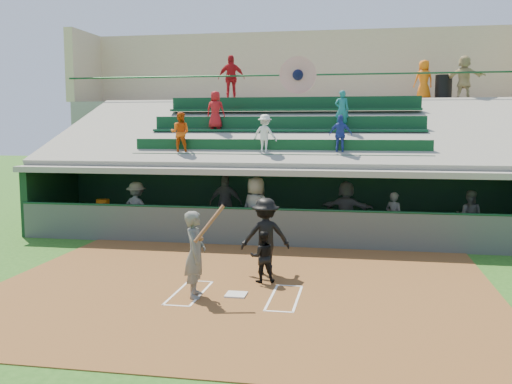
% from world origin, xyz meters
% --- Properties ---
extents(ground, '(100.00, 100.00, 0.00)m').
position_xyz_m(ground, '(0.00, 0.00, 0.00)').
color(ground, '#245517').
rests_on(ground, ground).
extents(dirt_slab, '(11.00, 9.00, 0.02)m').
position_xyz_m(dirt_slab, '(0.00, 0.50, 0.01)').
color(dirt_slab, brown).
rests_on(dirt_slab, ground).
extents(home_plate, '(0.43, 0.43, 0.03)m').
position_xyz_m(home_plate, '(0.00, 0.00, 0.04)').
color(home_plate, silver).
rests_on(home_plate, dirt_slab).
extents(batters_box_chalk, '(2.65, 1.85, 0.01)m').
position_xyz_m(batters_box_chalk, '(0.00, 0.00, 0.02)').
color(batters_box_chalk, white).
rests_on(batters_box_chalk, dirt_slab).
extents(dugout_floor, '(16.00, 3.50, 0.04)m').
position_xyz_m(dugout_floor, '(0.00, 6.75, 0.02)').
color(dugout_floor, gray).
rests_on(dugout_floor, ground).
extents(concourse_slab, '(20.00, 3.00, 4.60)m').
position_xyz_m(concourse_slab, '(0.00, 13.50, 2.30)').
color(concourse_slab, gray).
rests_on(concourse_slab, ground).
extents(grandstand, '(20.40, 10.40, 7.80)m').
position_xyz_m(grandstand, '(-0.01, 10.52, 2.26)').
color(grandstand, '#4C514C').
rests_on(grandstand, ground).
extents(batter_at_plate, '(0.90, 0.78, 1.95)m').
position_xyz_m(batter_at_plate, '(-0.81, -0.24, 0.93)').
color(batter_at_plate, '#51534E').
rests_on(batter_at_plate, dirt_slab).
extents(catcher, '(0.66, 0.57, 1.17)m').
position_xyz_m(catcher, '(0.37, 1.11, 0.61)').
color(catcher, black).
rests_on(catcher, dirt_slab).
extents(home_umpire, '(1.32, 0.98, 1.83)m').
position_xyz_m(home_umpire, '(0.31, 1.90, 0.93)').
color(home_umpire, black).
rests_on(home_umpire, dirt_slab).
extents(dugout_bench, '(13.61, 1.31, 0.41)m').
position_xyz_m(dugout_bench, '(-0.27, 7.95, 0.24)').
color(dugout_bench, olive).
rests_on(dugout_bench, dugout_floor).
extents(white_table, '(0.84, 0.71, 0.64)m').
position_xyz_m(white_table, '(-5.94, 6.18, 0.36)').
color(white_table, silver).
rests_on(white_table, dugout_floor).
extents(water_cooler, '(0.44, 0.44, 0.44)m').
position_xyz_m(water_cooler, '(-5.87, 6.18, 0.90)').
color(water_cooler, orange).
rests_on(water_cooler, white_table).
extents(dugout_player_a, '(1.20, 0.83, 1.72)m').
position_xyz_m(dugout_player_a, '(-4.58, 5.93, 0.90)').
color(dugout_player_a, '#5E615B').
rests_on(dugout_player_a, dugout_floor).
extents(dugout_player_b, '(1.11, 0.48, 1.88)m').
position_xyz_m(dugout_player_b, '(-1.87, 7.02, 0.98)').
color(dugout_player_b, '#52544F').
rests_on(dugout_player_b, dugout_floor).
extents(dugout_player_c, '(1.15, 0.99, 1.98)m').
position_xyz_m(dugout_player_c, '(-0.56, 5.46, 1.03)').
color(dugout_player_c, '#60635D').
rests_on(dugout_player_c, dugout_floor).
extents(dugout_player_d, '(1.74, 0.88, 1.79)m').
position_xyz_m(dugout_player_d, '(2.13, 6.66, 0.93)').
color(dugout_player_d, '#545651').
rests_on(dugout_player_d, dugout_floor).
extents(dugout_player_e, '(0.67, 0.62, 1.54)m').
position_xyz_m(dugout_player_e, '(3.57, 6.10, 0.81)').
color(dugout_player_e, '#545651').
rests_on(dugout_player_e, dugout_floor).
extents(dugout_player_f, '(0.92, 0.82, 1.59)m').
position_xyz_m(dugout_player_f, '(5.81, 6.48, 0.84)').
color(dugout_player_f, '#5A5D58').
rests_on(dugout_player_f, dugout_floor).
extents(trash_bin, '(0.66, 0.66, 0.99)m').
position_xyz_m(trash_bin, '(5.80, 12.89, 5.09)').
color(trash_bin, black).
rests_on(trash_bin, concourse_slab).
extents(concourse_staff_a, '(1.19, 0.71, 1.90)m').
position_xyz_m(concourse_staff_a, '(-2.84, 12.33, 5.55)').
color(concourse_staff_a, red).
rests_on(concourse_staff_a, concourse_slab).
extents(concourse_staff_b, '(0.91, 0.73, 1.61)m').
position_xyz_m(concourse_staff_b, '(5.02, 12.92, 5.40)').
color(concourse_staff_b, orange).
rests_on(concourse_staff_b, concourse_slab).
extents(concourse_staff_c, '(1.63, 1.09, 1.69)m').
position_xyz_m(concourse_staff_c, '(6.50, 12.33, 5.44)').
color(concourse_staff_c, tan).
rests_on(concourse_staff_c, concourse_slab).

